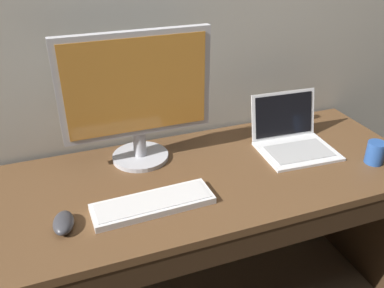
# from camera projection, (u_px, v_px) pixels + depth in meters

# --- Properties ---
(desk) EXTENTS (1.61, 0.67, 0.72)m
(desk) POSITION_uv_depth(u_px,v_px,m) (216.00, 213.00, 1.63)
(desk) COLOR brown
(desk) RESTS_ON ground
(laptop_white) EXTENTS (0.31, 0.30, 0.21)m
(laptop_white) POSITION_uv_depth(u_px,v_px,m) (293.00, 138.00, 1.70)
(laptop_white) COLOR white
(laptop_white) RESTS_ON desk
(external_monitor) EXTENTS (0.57, 0.22, 0.51)m
(external_monitor) POSITION_uv_depth(u_px,v_px,m) (137.00, 95.00, 1.50)
(external_monitor) COLOR #B7B7BC
(external_monitor) RESTS_ON desk
(wired_keyboard) EXTENTS (0.41, 0.14, 0.03)m
(wired_keyboard) POSITION_uv_depth(u_px,v_px,m) (153.00, 204.00, 1.36)
(wired_keyboard) COLOR white
(wired_keyboard) RESTS_ON desk
(computer_mouse) EXTENTS (0.08, 0.12, 0.04)m
(computer_mouse) POSITION_uv_depth(u_px,v_px,m) (63.00, 223.00, 1.26)
(computer_mouse) COLOR #38383D
(computer_mouse) RESTS_ON desk
(coffee_mug) EXTENTS (0.11, 0.07, 0.09)m
(coffee_mug) POSITION_uv_depth(u_px,v_px,m) (376.00, 152.00, 1.59)
(coffee_mug) COLOR #28519E
(coffee_mug) RESTS_ON desk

